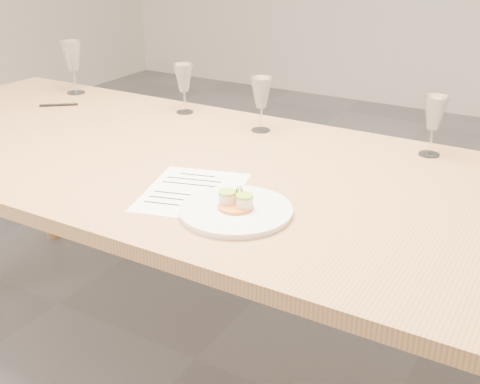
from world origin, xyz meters
The scene contains 9 objects.
ground centered at (0.00, 0.00, 0.00)m, with size 7.00×7.00×0.00m, color slate.
dining_table centered at (0.00, 0.00, 0.68)m, with size 2.40×1.00×0.75m.
dinner_plate centered at (0.31, -0.25, 0.76)m, with size 0.27×0.27×0.07m.
recipe_sheet centered at (0.15, -0.20, 0.75)m, with size 0.32×0.36×0.00m.
ballpoint_pen centered at (-0.75, 0.21, 0.76)m, with size 0.12×0.10×0.01m.
wine_glass_0 centered at (-0.83, 0.38, 0.90)m, with size 0.09×0.09×0.21m.
wine_glass_1 centered at (-0.28, 0.38, 0.88)m, with size 0.07×0.07×0.18m.
wine_glass_2 centered at (0.06, 0.34, 0.88)m, with size 0.07×0.07×0.18m.
wine_glass_3 centered at (0.61, 0.39, 0.88)m, with size 0.07×0.07×0.18m.
Camera 1 is at (0.98, -1.37, 1.39)m, focal length 45.00 mm.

